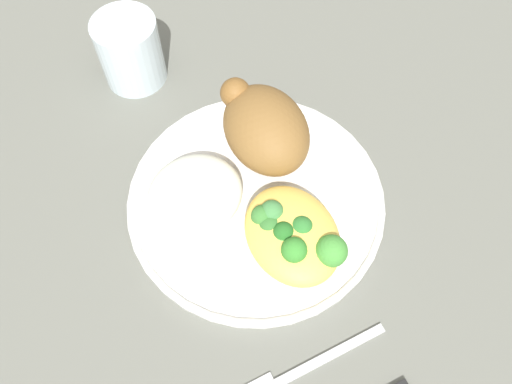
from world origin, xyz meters
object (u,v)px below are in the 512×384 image
object	(u,v)px
plate	(256,200)
roasted_chicken	(264,128)
mac_cheese_with_broccoli	(292,234)
rice_pile	(195,194)
fork	(305,369)
water_glass	(130,51)

from	to	relation	value
plate	roasted_chicken	bearing A→B (deg)	-33.90
mac_cheese_with_broccoli	rice_pile	bearing A→B (deg)	39.54
plate	fork	world-z (taller)	plate
water_glass	fork	bearing A→B (deg)	-177.19
plate	water_glass	xyz separation A→B (m)	(0.22, 0.05, 0.03)
mac_cheese_with_broccoli	water_glass	xyz separation A→B (m)	(0.27, 0.06, 0.01)
roasted_chicken	fork	xyz separation A→B (m)	(-0.21, 0.07, -0.05)
mac_cheese_with_broccoli	water_glass	size ratio (longest dim) A/B	1.33
roasted_chicken	water_glass	world-z (taller)	roasted_chicken
roasted_chicken	fork	world-z (taller)	roasted_chicken
roasted_chicken	mac_cheese_with_broccoli	size ratio (longest dim) A/B	1.07
roasted_chicken	mac_cheese_with_broccoli	bearing A→B (deg)	167.12
mac_cheese_with_broccoli	roasted_chicken	bearing A→B (deg)	-12.88
rice_pile	roasted_chicken	bearing A→B (deg)	-70.72
rice_pile	water_glass	size ratio (longest dim) A/B	1.15
roasted_chicken	fork	bearing A→B (deg)	162.75
plate	mac_cheese_with_broccoli	xyz separation A→B (m)	(-0.06, -0.01, 0.03)
plate	rice_pile	distance (m)	0.06
plate	roasted_chicken	distance (m)	0.07
roasted_chicken	water_glass	size ratio (longest dim) A/B	1.43
plate	water_glass	bearing A→B (deg)	13.51
rice_pile	fork	bearing A→B (deg)	-173.03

